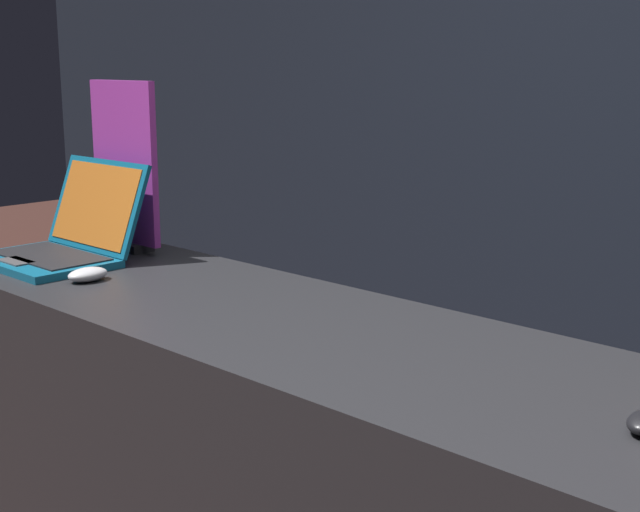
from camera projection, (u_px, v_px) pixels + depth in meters
name	position (u px, v px, depth m)	size (l,w,h in m)	color
laptop_front	(65.00, 238.00, 2.40)	(0.38, 0.35, 0.26)	#0F5170
mouse_front	(88.00, 274.00, 2.18)	(0.07, 0.10, 0.03)	#B2B2B7
promo_stand_front	(125.00, 170.00, 2.50)	(0.28, 0.07, 0.48)	black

